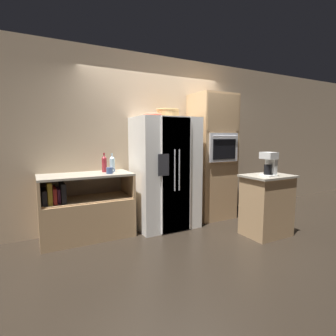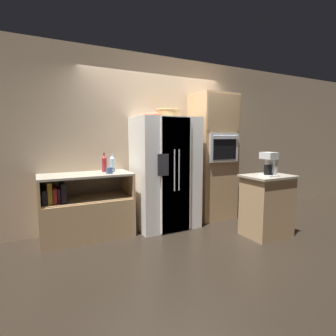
# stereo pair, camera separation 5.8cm
# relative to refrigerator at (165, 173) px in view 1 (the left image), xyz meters

# --- Properties ---
(ground_plane) EXTENTS (20.00, 20.00, 0.00)m
(ground_plane) POSITION_rel_refrigerator_xyz_m (0.01, -0.05, -0.88)
(ground_plane) COLOR black
(wall_back) EXTENTS (12.00, 0.06, 2.80)m
(wall_back) POSITION_rel_refrigerator_xyz_m (0.01, 0.40, 0.52)
(wall_back) COLOR tan
(wall_back) RESTS_ON ground_plane
(counter_left) EXTENTS (1.27, 0.59, 0.93)m
(counter_left) POSITION_rel_refrigerator_xyz_m (-1.24, 0.08, -0.53)
(counter_left) COLOR tan
(counter_left) RESTS_ON ground_plane
(refrigerator) EXTENTS (0.97, 0.77, 1.76)m
(refrigerator) POSITION_rel_refrigerator_xyz_m (0.00, 0.00, 0.00)
(refrigerator) COLOR white
(refrigerator) RESTS_ON ground_plane
(wall_oven) EXTENTS (0.71, 0.68, 2.19)m
(wall_oven) POSITION_rel_refrigerator_xyz_m (0.97, 0.06, 0.22)
(wall_oven) COLOR tan
(wall_oven) RESTS_ON ground_plane
(island_counter) EXTENTS (0.70, 0.52, 0.90)m
(island_counter) POSITION_rel_refrigerator_xyz_m (1.14, -1.05, -0.43)
(island_counter) COLOR tan
(island_counter) RESTS_ON ground_plane
(wicker_basket) EXTENTS (0.37, 0.37, 0.14)m
(wicker_basket) POSITION_rel_refrigerator_xyz_m (0.10, 0.10, 0.96)
(wicker_basket) COLOR tan
(wicker_basket) RESTS_ON refrigerator
(fruit_bowl) EXTENTS (0.29, 0.29, 0.06)m
(fruit_bowl) POSITION_rel_refrigerator_xyz_m (-0.24, -0.05, 0.91)
(fruit_bowl) COLOR #DB664C
(fruit_bowl) RESTS_ON refrigerator
(bottle_tall) EXTENTS (0.07, 0.07, 0.29)m
(bottle_tall) POSITION_rel_refrigerator_xyz_m (-0.94, 0.16, 0.18)
(bottle_tall) COLOR maroon
(bottle_tall) RESTS_ON counter_left
(bottle_short) EXTENTS (0.08, 0.08, 0.28)m
(bottle_short) POSITION_rel_refrigerator_xyz_m (-0.82, 0.16, 0.18)
(bottle_short) COLOR silver
(bottle_short) RESTS_ON counter_left
(mug) EXTENTS (0.13, 0.09, 0.09)m
(mug) POSITION_rel_refrigerator_xyz_m (-0.91, -0.04, 0.10)
(mug) COLOR #384C7A
(mug) RESTS_ON counter_left
(coffee_maker) EXTENTS (0.17, 0.20, 0.34)m
(coffee_maker) POSITION_rel_refrigerator_xyz_m (1.08, -1.13, 0.21)
(coffee_maker) COLOR white
(coffee_maker) RESTS_ON island_counter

